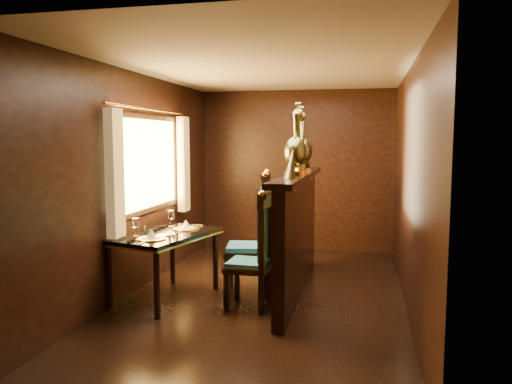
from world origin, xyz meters
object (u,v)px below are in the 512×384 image
dining_table (165,240)px  chair_right (259,229)px  peacock_right (303,139)px  chair_left (259,246)px  peacock_left (295,138)px

dining_table → chair_right: (0.94, 0.45, 0.07)m
chair_right → peacock_right: 1.22m
chair_left → chair_right: 0.54m
peacock_left → peacock_right: (0.00, 0.67, -0.01)m
chair_right → peacock_right: bearing=40.9°
dining_table → peacock_left: bearing=26.4°
peacock_left → peacock_right: 0.67m
chair_left → peacock_right: peacock_right is taller
peacock_right → dining_table: bearing=-144.8°
dining_table → peacock_left: peacock_left is taller
chair_right → peacock_left: (0.43, -0.14, 1.02)m
chair_left → peacock_left: bearing=52.8°
dining_table → chair_right: bearing=39.4°
dining_table → peacock_right: 2.00m
chair_left → peacock_left: 1.21m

